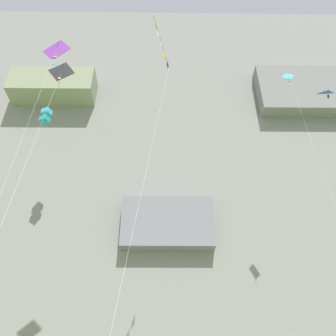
# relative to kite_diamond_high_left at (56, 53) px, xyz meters

# --- Properties ---
(cliff_face) EXTENTS (180.00, 35.10, 66.28)m
(cliff_face) POSITION_rel_kite_diamond_high_left_xyz_m (10.97, 34.60, 3.55)
(cliff_face) COLOR gray
(cliff_face) RESTS_ON ground
(kite_diamond_high_left) EXTENTS (2.70, 5.63, 31.52)m
(kite_diamond_high_left) POSITION_rel_kite_diamond_high_left_xyz_m (0.00, 0.00, 0.00)
(kite_diamond_high_left) COLOR purple
(kite_diamond_high_left) RESTS_ON ground
(kite_box_mid_right) EXTENTS (3.28, 2.58, 32.34)m
(kite_box_mid_right) POSITION_rel_kite_diamond_high_left_xyz_m (-4.35, 10.93, 1.70)
(kite_box_mid_right) COLOR #38B2D1
(kite_box_mid_right) RESTS_ON ground
(kite_delta_upper_mid) EXTENTS (3.74, 4.78, 26.23)m
(kite_delta_upper_mid) POSITION_rel_kite_diamond_high_left_xyz_m (26.36, 1.40, -4.72)
(kite_delta_upper_mid) COLOR blue
(kite_delta_upper_mid) RESTS_ON ground
(kite_diamond_near_cliff) EXTENTS (1.87, 1.60, 32.27)m
(kite_diamond_near_cliff) POSITION_rel_kite_diamond_high_left_xyz_m (24.29, 4.29, -1.06)
(kite_diamond_near_cliff) COLOR #38B2D1
(kite_diamond_near_cliff) RESTS_ON ground
(kite_banner_low_center) EXTENTS (3.17, 8.19, 29.91)m
(kite_banner_low_center) POSITION_rel_kite_diamond_high_left_xyz_m (10.14, -1.13, -1.46)
(kite_banner_low_center) COLOR black
(kite_banner_low_center) RESTS_ON ground
(kite_diamond_high_right) EXTENTS (2.12, 2.92, 25.68)m
(kite_diamond_high_right) POSITION_rel_kite_diamond_high_left_xyz_m (1.87, -2.11, -5.70)
(kite_diamond_high_right) COLOR black
(kite_diamond_high_right) RESTS_ON ground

